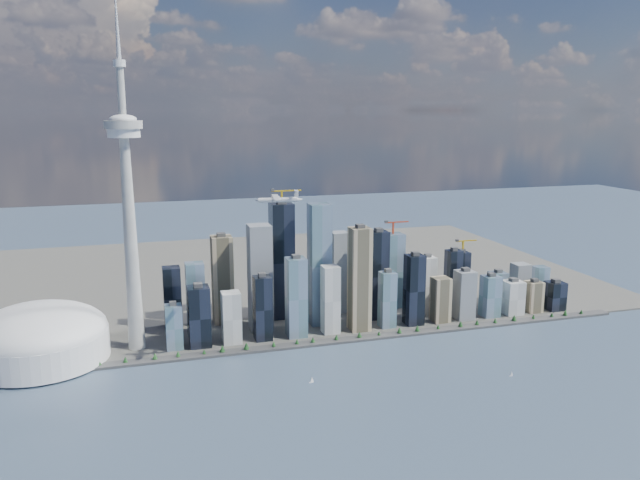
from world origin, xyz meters
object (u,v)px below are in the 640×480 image
object	(u,v)px
sailboat_west	(312,381)
sailboat_east	(511,374)
airplane	(279,199)
needle_tower	(128,204)
dome_stadium	(40,337)

from	to	relation	value
sailboat_west	sailboat_east	xyz separation A→B (m)	(282.37, -60.13, -0.45)
airplane	sailboat_east	world-z (taller)	airplane
needle_tower	dome_stadium	bearing A→B (deg)	-175.91
needle_tower	airplane	distance (m)	255.61
sailboat_east	sailboat_west	bearing A→B (deg)	167.71
sailboat_west	sailboat_east	size ratio (longest dim) A/B	1.17
sailboat_west	sailboat_east	distance (m)	288.70
needle_tower	dome_stadium	world-z (taller)	needle_tower
airplane	sailboat_west	distance (m)	258.84
airplane	sailboat_east	distance (m)	418.72
airplane	needle_tower	bearing A→B (deg)	150.00
dome_stadium	airplane	distance (m)	429.48
sailboat_west	dome_stadium	bearing A→B (deg)	147.23
needle_tower	sailboat_west	world-z (taller)	needle_tower
needle_tower	airplane	size ratio (longest dim) A/B	8.39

